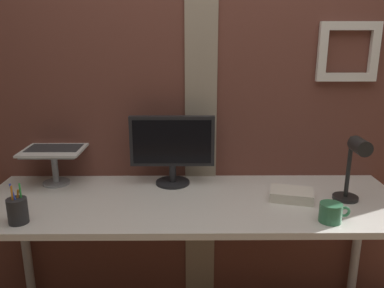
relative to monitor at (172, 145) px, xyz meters
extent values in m
cube|color=brown|center=(0.24, 0.18, 0.35)|extent=(3.27, 0.12, 2.63)
cube|color=gray|center=(0.15, 0.12, 0.35)|extent=(0.17, 0.01, 2.63)
cube|color=white|center=(0.91, 0.10, 0.60)|extent=(0.31, 0.03, 0.04)
cube|color=white|center=(0.91, 0.10, 0.34)|extent=(0.31, 0.03, 0.04)
cube|color=white|center=(0.77, 0.10, 0.47)|extent=(0.04, 0.03, 0.21)
cube|color=white|center=(1.04, 0.10, 0.47)|extent=(0.04, 0.03, 0.21)
cube|color=silver|center=(0.10, -0.21, -0.23)|extent=(2.03, 0.67, 0.03)
cylinder|color=#B2B2B7|center=(-0.85, 0.06, -0.61)|extent=(0.05, 0.05, 0.73)
cylinder|color=#B2B2B7|center=(1.06, 0.06, -0.61)|extent=(0.05, 0.05, 0.73)
cylinder|color=black|center=(0.00, 0.00, -0.21)|extent=(0.18, 0.18, 0.01)
cylinder|color=black|center=(0.00, 0.00, -0.16)|extent=(0.04, 0.04, 0.09)
cube|color=black|center=(0.00, 0.00, 0.02)|extent=(0.44, 0.04, 0.26)
cube|color=black|center=(0.00, -0.02, 0.02)|extent=(0.40, 0.00, 0.23)
cylinder|color=gray|center=(-0.62, 0.00, -0.21)|extent=(0.14, 0.14, 0.01)
cylinder|color=gray|center=(-0.62, 0.00, -0.12)|extent=(0.03, 0.03, 0.16)
cube|color=gray|center=(-0.62, 0.00, -0.04)|extent=(0.28, 0.22, 0.01)
cube|color=silver|center=(-0.62, 0.00, -0.03)|extent=(0.31, 0.24, 0.01)
cube|color=#2D2D30|center=(-0.62, 0.02, -0.02)|extent=(0.27, 0.15, 0.00)
cube|color=silver|center=(-0.62, 0.16, 0.09)|extent=(0.31, 0.07, 0.23)
cube|color=black|center=(-0.62, 0.15, 0.09)|extent=(0.28, 0.05, 0.20)
cylinder|color=black|center=(0.84, -0.21, -0.21)|extent=(0.12, 0.12, 0.02)
cylinder|color=black|center=(0.84, -0.21, -0.05)|extent=(0.02, 0.02, 0.29)
cylinder|color=black|center=(0.84, -0.30, 0.08)|extent=(0.07, 0.11, 0.07)
cylinder|color=#262628|center=(-0.63, -0.45, -0.16)|extent=(0.08, 0.08, 0.11)
cylinder|color=blue|center=(-0.63, -0.45, -0.12)|extent=(0.04, 0.01, 0.17)
cylinder|color=orange|center=(-0.63, -0.43, -0.14)|extent=(0.03, 0.02, 0.13)
cylinder|color=orange|center=(-0.64, -0.45, -0.12)|extent=(0.02, 0.02, 0.16)
cylinder|color=green|center=(-0.61, -0.43, -0.12)|extent=(0.01, 0.02, 0.16)
cylinder|color=#33724C|center=(0.68, -0.45, -0.17)|extent=(0.09, 0.09, 0.08)
torus|color=#33724C|center=(0.74, -0.45, -0.17)|extent=(0.05, 0.01, 0.05)
cube|color=silver|center=(0.58, -0.21, -0.19)|extent=(0.23, 0.19, 0.05)
camera|label=1|loc=(0.09, -1.92, 0.53)|focal=35.87mm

